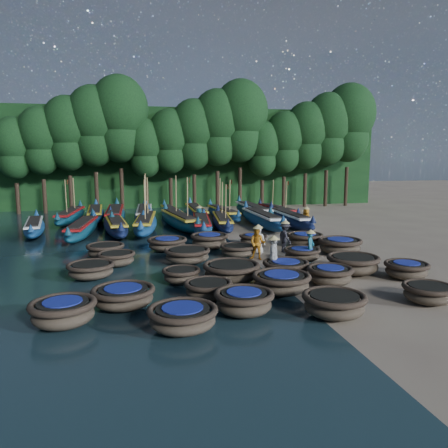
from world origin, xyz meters
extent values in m
plane|color=gray|center=(0.00, 0.00, 0.00)|extent=(120.00, 120.00, 0.00)
cube|color=black|center=(0.00, 23.50, 5.00)|extent=(40.00, 3.00, 10.00)
ellipsoid|color=#4D4230|center=(-8.11, -8.58, 0.37)|extent=(2.48, 2.48, 0.74)
torus|color=#372C21|center=(-8.11, -8.58, 0.72)|extent=(2.08, 2.08, 0.22)
cylinder|color=black|center=(-8.11, -8.58, 0.76)|extent=(1.56, 1.56, 0.07)
cylinder|color=navy|center=(-8.11, -8.58, 0.81)|extent=(1.20, 1.20, 0.04)
ellipsoid|color=#4D4230|center=(-4.53, -9.71, 0.34)|extent=(2.57, 2.57, 0.68)
torus|color=#372C21|center=(-4.53, -9.71, 0.65)|extent=(2.17, 2.17, 0.20)
cylinder|color=black|center=(-4.53, -9.71, 0.70)|extent=(1.65, 1.65, 0.06)
cylinder|color=navy|center=(-4.53, -9.71, 0.74)|extent=(1.27, 1.27, 0.04)
ellipsoid|color=#4D4230|center=(-2.37, -8.76, 0.36)|extent=(2.18, 2.18, 0.72)
torus|color=#372C21|center=(-2.37, -8.76, 0.70)|extent=(2.04, 2.04, 0.22)
cylinder|color=black|center=(-2.37, -8.76, 0.74)|extent=(1.53, 1.53, 0.07)
cylinder|color=navy|center=(-2.37, -8.76, 0.79)|extent=(1.17, 1.17, 0.04)
ellipsoid|color=#4D4230|center=(0.47, -9.59, 0.36)|extent=(2.16, 2.16, 0.71)
torus|color=#372C21|center=(0.47, -9.59, 0.69)|extent=(2.13, 2.13, 0.22)
cylinder|color=black|center=(0.47, -9.59, 0.73)|extent=(1.60, 1.60, 0.06)
ellipsoid|color=#4D4230|center=(4.40, -9.04, 0.31)|extent=(1.80, 1.80, 0.62)
torus|color=#372C21|center=(4.40, -9.04, 0.60)|extent=(1.83, 1.83, 0.19)
cylinder|color=black|center=(4.40, -9.04, 0.64)|extent=(1.38, 1.38, 0.06)
ellipsoid|color=#4D4230|center=(-6.31, -7.25, 0.33)|extent=(2.59, 2.59, 0.66)
torus|color=#372C21|center=(-6.31, -7.25, 0.64)|extent=(2.22, 2.22, 0.20)
cylinder|color=black|center=(-6.31, -7.25, 0.68)|extent=(1.70, 1.70, 0.06)
cylinder|color=navy|center=(-6.31, -7.25, 0.72)|extent=(1.30, 1.30, 0.04)
ellipsoid|color=#4D4230|center=(-3.26, -6.97, 0.31)|extent=(1.89, 1.89, 0.61)
torus|color=#372C21|center=(-3.26, -6.97, 0.60)|extent=(1.82, 1.82, 0.19)
cylinder|color=black|center=(-3.26, -6.97, 0.63)|extent=(1.37, 1.37, 0.06)
ellipsoid|color=#4D4230|center=(-0.38, -6.85, 0.35)|extent=(2.61, 2.61, 0.70)
torus|color=#372C21|center=(-0.38, -6.85, 0.68)|extent=(2.28, 2.28, 0.21)
cylinder|color=black|center=(-0.38, -6.85, 0.72)|extent=(1.73, 1.73, 0.06)
cylinder|color=navy|center=(-0.38, -6.85, 0.76)|extent=(1.33, 1.33, 0.04)
ellipsoid|color=#4D4230|center=(1.93, -6.25, 0.34)|extent=(2.27, 2.27, 0.68)
torus|color=#372C21|center=(1.93, -6.25, 0.66)|extent=(1.90, 1.90, 0.21)
cylinder|color=black|center=(1.93, -6.25, 0.70)|extent=(1.42, 1.42, 0.06)
cylinder|color=navy|center=(1.93, -6.25, 0.74)|extent=(1.09, 1.09, 0.04)
ellipsoid|color=#4D4230|center=(5.57, -6.04, 0.32)|extent=(1.79, 1.79, 0.65)
torus|color=#372C21|center=(5.57, -6.04, 0.63)|extent=(1.90, 1.90, 0.20)
cylinder|color=black|center=(5.57, -6.04, 0.67)|extent=(1.43, 1.43, 0.06)
cylinder|color=navy|center=(5.57, -6.04, 0.70)|extent=(1.10, 1.10, 0.04)
ellipsoid|color=#4D4230|center=(-7.74, -3.20, 0.31)|extent=(2.17, 2.17, 0.62)
torus|color=#372C21|center=(-7.74, -3.20, 0.60)|extent=(2.04, 2.04, 0.19)
cylinder|color=black|center=(-7.74, -3.20, 0.64)|extent=(1.56, 1.56, 0.06)
ellipsoid|color=#4D4230|center=(-4.01, -4.75, 0.29)|extent=(1.63, 1.63, 0.57)
torus|color=#372C21|center=(-4.01, -4.75, 0.56)|extent=(1.60, 1.60, 0.17)
cylinder|color=black|center=(-4.01, -4.75, 0.59)|extent=(1.20, 1.20, 0.05)
ellipsoid|color=#4D4230|center=(-1.91, -4.92, 0.36)|extent=(2.65, 2.65, 0.72)
torus|color=#372C21|center=(-1.91, -4.92, 0.69)|extent=(2.42, 2.42, 0.22)
cylinder|color=black|center=(-1.91, -4.92, 0.74)|extent=(1.85, 1.85, 0.07)
ellipsoid|color=#4D4230|center=(0.58, -4.69, 0.32)|extent=(2.41, 2.41, 0.64)
torus|color=#372C21|center=(0.58, -4.69, 0.62)|extent=(2.05, 2.05, 0.19)
cylinder|color=black|center=(0.58, -4.69, 0.66)|extent=(1.56, 1.56, 0.06)
cylinder|color=navy|center=(0.58, -4.69, 0.70)|extent=(1.20, 1.20, 0.04)
ellipsoid|color=#4D4230|center=(3.69, -4.87, 0.38)|extent=(2.41, 2.41, 0.75)
torus|color=#372C21|center=(3.69, -4.87, 0.73)|extent=(2.36, 2.36, 0.23)
cylinder|color=black|center=(3.69, -4.87, 0.77)|extent=(1.79, 1.79, 0.07)
ellipsoid|color=#4D4230|center=(-6.74, -1.24, 0.31)|extent=(1.97, 1.97, 0.61)
torus|color=#372C21|center=(-6.74, -1.24, 0.59)|extent=(1.82, 1.82, 0.19)
cylinder|color=black|center=(-6.74, -1.24, 0.63)|extent=(1.37, 1.37, 0.06)
ellipsoid|color=#4D4230|center=(-3.33, -1.37, 0.33)|extent=(2.33, 2.33, 0.67)
torus|color=#372C21|center=(-3.33, -1.37, 0.64)|extent=(2.28, 2.28, 0.20)
cylinder|color=black|center=(-3.33, -1.37, 0.69)|extent=(1.75, 1.75, 0.06)
ellipsoid|color=#4D4230|center=(-0.60, -0.60, 0.29)|extent=(1.76, 1.76, 0.58)
torus|color=#372C21|center=(-0.60, -0.60, 0.57)|extent=(1.82, 1.82, 0.18)
cylinder|color=black|center=(-0.60, -0.60, 0.60)|extent=(1.38, 1.38, 0.05)
ellipsoid|color=#4D4230|center=(2.35, -2.20, 0.30)|extent=(1.81, 1.81, 0.61)
torus|color=#372C21|center=(2.35, -2.20, 0.59)|extent=(1.85, 1.85, 0.18)
cylinder|color=black|center=(2.35, -2.20, 0.63)|extent=(1.39, 1.39, 0.06)
cylinder|color=navy|center=(2.35, -2.20, 0.66)|extent=(1.07, 1.07, 0.04)
ellipsoid|color=#4D4230|center=(4.98, -1.06, 0.37)|extent=(2.44, 2.44, 0.75)
torus|color=#372C21|center=(4.98, -1.06, 0.72)|extent=(2.34, 2.34, 0.23)
cylinder|color=black|center=(4.98, -1.06, 0.77)|extent=(1.78, 1.78, 0.07)
cylinder|color=navy|center=(4.98, -1.06, 0.82)|extent=(1.37, 1.37, 0.05)
ellipsoid|color=#4D4230|center=(-7.34, 0.64, 0.33)|extent=(2.01, 2.01, 0.65)
torus|color=#372C21|center=(-7.34, 0.64, 0.63)|extent=(1.96, 1.96, 0.20)
cylinder|color=black|center=(-7.34, 0.64, 0.67)|extent=(1.48, 1.48, 0.06)
ellipsoid|color=#4D4230|center=(-4.06, 1.66, 0.33)|extent=(2.52, 2.52, 0.65)
torus|color=#372C21|center=(-4.06, 1.66, 0.63)|extent=(2.21, 2.21, 0.20)
cylinder|color=black|center=(-4.06, 1.66, 0.67)|extent=(1.69, 1.69, 0.06)
cylinder|color=navy|center=(-4.06, 1.66, 0.71)|extent=(1.30, 1.30, 0.04)
ellipsoid|color=#4D4230|center=(-1.65, 1.79, 0.37)|extent=(2.03, 2.03, 0.75)
torus|color=#372C21|center=(-1.65, 1.79, 0.73)|extent=(2.17, 2.17, 0.23)
cylinder|color=black|center=(-1.65, 1.79, 0.77)|extent=(1.63, 1.63, 0.07)
cylinder|color=navy|center=(-1.65, 1.79, 0.82)|extent=(1.25, 1.25, 0.05)
ellipsoid|color=#4D4230|center=(1.06, 2.24, 0.28)|extent=(1.74, 1.74, 0.57)
torus|color=#372C21|center=(1.06, 2.24, 0.55)|extent=(1.68, 1.68, 0.17)
cylinder|color=black|center=(1.06, 2.24, 0.58)|extent=(1.26, 1.26, 0.05)
cylinder|color=navy|center=(1.06, 2.24, 0.62)|extent=(0.97, 0.97, 0.03)
ellipsoid|color=#4D4230|center=(3.85, 1.09, 0.35)|extent=(2.17, 2.17, 0.71)
torus|color=#372C21|center=(3.85, 1.09, 0.68)|extent=(2.15, 2.15, 0.21)
cylinder|color=black|center=(3.85, 1.09, 0.73)|extent=(1.62, 1.62, 0.06)
cylinder|color=navy|center=(3.85, 1.09, 0.77)|extent=(1.25, 1.25, 0.04)
ellipsoid|color=navy|center=(-12.41, 8.76, 0.45)|extent=(2.37, 7.36, 0.91)
cone|color=navy|center=(-12.94, 12.25, 1.04)|extent=(0.40, 0.40, 0.54)
cone|color=navy|center=(-11.89, 5.26, 1.00)|extent=(0.40, 0.40, 0.45)
cube|color=silver|center=(-12.41, 8.76, 0.83)|extent=(1.77, 5.70, 0.11)
cube|color=black|center=(-12.41, 8.76, 0.91)|extent=(1.42, 4.94, 0.09)
ellipsoid|color=#0D364E|center=(-9.14, 7.05, 0.50)|extent=(2.16, 8.03, 0.99)
cone|color=#0D364E|center=(-8.78, 10.90, 1.14)|extent=(0.44, 0.44, 0.59)
cone|color=#0D364E|center=(-9.50, 3.20, 1.09)|extent=(0.44, 0.44, 0.50)
cube|color=maroon|center=(-9.14, 7.05, 0.91)|extent=(1.61, 6.21, 0.12)
cube|color=black|center=(-9.14, 7.05, 0.99)|extent=(1.27, 5.40, 0.10)
ellipsoid|color=#10123D|center=(-7.06, 7.94, 0.51)|extent=(2.44, 8.35, 1.03)
cone|color=#10123D|center=(-7.54, 11.92, 1.18)|extent=(0.45, 0.45, 0.62)
cone|color=#10123D|center=(-6.59, 3.95, 1.13)|extent=(0.45, 0.45, 0.51)
cube|color=gold|center=(-7.06, 7.94, 0.95)|extent=(1.83, 6.46, 0.12)
cube|color=black|center=(-7.06, 7.94, 1.03)|extent=(1.45, 5.61, 0.10)
ellipsoid|color=navy|center=(-5.04, 8.19, 0.53)|extent=(2.36, 8.63, 1.07)
cone|color=navy|center=(-4.64, 12.32, 1.22)|extent=(0.47, 0.47, 0.64)
cone|color=navy|center=(-5.45, 4.06, 1.17)|extent=(0.47, 0.47, 0.53)
cube|color=gold|center=(-5.04, 8.19, 0.98)|extent=(1.76, 6.68, 0.13)
cube|color=black|center=(-5.04, 8.19, 1.07)|extent=(1.39, 5.81, 0.11)
cylinder|color=#997F4C|center=(-4.81, 9.45, 2.24)|extent=(0.07, 0.25, 2.98)
cylinder|color=#997F4C|center=(-5.09, 6.59, 2.24)|extent=(0.07, 0.25, 2.98)
plane|color=red|center=(-4.93, 6.57, 3.54)|extent=(0.00, 0.37, 0.37)
ellipsoid|color=#0D364E|center=(-2.56, 9.00, 0.54)|extent=(2.99, 8.82, 1.08)
cone|color=#0D364E|center=(-3.26, 13.17, 1.25)|extent=(0.48, 0.48, 0.65)
cone|color=#0D364E|center=(-1.85, 4.82, 1.19)|extent=(0.48, 0.48, 0.54)
cube|color=gold|center=(-2.56, 9.00, 1.00)|extent=(2.25, 6.82, 0.13)
cube|color=black|center=(-2.56, 9.00, 1.08)|extent=(1.81, 5.92, 0.11)
cylinder|color=#997F4C|center=(-2.67, 10.30, 2.28)|extent=(0.08, 0.26, 3.04)
cylinder|color=#997F4C|center=(-2.18, 7.41, 2.28)|extent=(0.08, 0.26, 3.04)
plane|color=red|center=(-2.02, 7.44, 3.60)|extent=(0.00, 0.38, 0.38)
ellipsoid|color=navy|center=(-1.23, 7.33, 0.50)|extent=(2.43, 8.19, 1.01)
cone|color=navy|center=(-0.75, 11.23, 1.16)|extent=(0.44, 0.44, 0.61)
cone|color=navy|center=(-1.71, 3.42, 1.11)|extent=(0.44, 0.44, 0.50)
cube|color=maroon|center=(-1.23, 7.33, 0.93)|extent=(1.82, 6.34, 0.12)
cube|color=black|center=(-1.23, 7.33, 1.01)|extent=(1.45, 5.51, 0.10)
ellipsoid|color=#10123D|center=(0.44, 8.25, 0.48)|extent=(2.19, 7.71, 0.95)
cone|color=#10123D|center=(0.85, 11.94, 1.09)|extent=(0.42, 0.42, 0.57)
cone|color=#10123D|center=(0.04, 4.56, 1.05)|extent=(0.42, 0.42, 0.48)
cube|color=gold|center=(0.44, 8.25, 0.87)|extent=(1.64, 5.97, 0.11)
cube|color=black|center=(0.44, 8.25, 0.95)|extent=(1.30, 5.19, 0.10)
cylinder|color=#997F4C|center=(0.66, 9.37, 2.00)|extent=(0.07, 0.23, 2.66)
cylinder|color=#997F4C|center=(0.38, 6.82, 2.00)|extent=(0.07, 0.23, 2.66)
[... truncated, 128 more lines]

